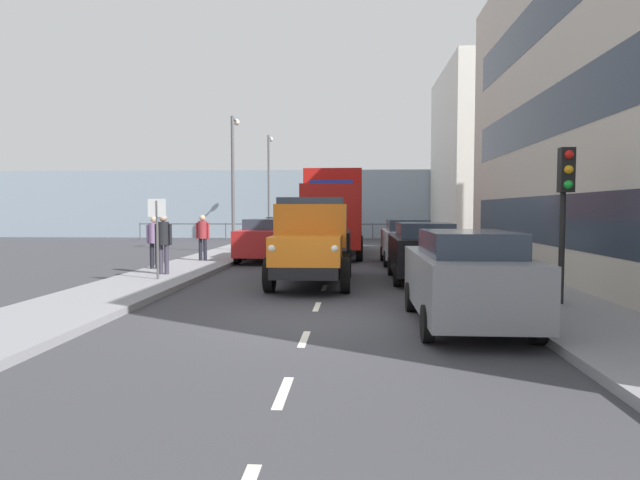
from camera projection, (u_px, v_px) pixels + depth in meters
The scene contains 21 objects.
ground_plane at pixel (332, 268), 19.42m from camera, with size 80.00×80.00×0.00m, color #38383D.
sidewalk_left at pixel (473, 267), 19.09m from camera, with size 2.46×35.18×0.15m, color gray.
sidewalk_right at pixel (196, 265), 19.74m from camera, with size 2.46×35.18×0.15m, color gray.
road_centreline_markings at pixel (332, 268), 19.24m from camera, with size 0.12×32.08×0.01m.
building_far_block at pixel (504, 157), 33.46m from camera, with size 7.58×10.04×10.74m.
sea_horizon at pixel (344, 204), 39.79m from camera, with size 80.00×0.80×5.00m, color #8C9EAD.
seawall_railing at pixel (343, 227), 36.30m from camera, with size 28.08×0.08×1.20m.
truck_vintage_orange at pixel (311, 243), 14.90m from camera, with size 2.17×5.64×2.43m.
lorry_cargo_red at pixel (334, 210), 24.86m from camera, with size 2.58×8.20×3.87m.
car_grey_kerbside_near at pixel (466, 277), 9.71m from camera, with size 1.87×4.26×1.72m.
car_black_kerbside_1 at pixel (423, 251), 15.84m from camera, with size 1.88×4.05×1.72m.
car_silver_kerbside_2 at pixel (407, 241), 20.81m from camera, with size 1.89×3.97×1.72m.
car_red_oppositeside_0 at pixel (266, 239), 22.01m from camera, with size 1.96×4.42×1.72m.
car_white_oppositeside_1 at pixel (284, 233), 27.62m from camera, with size 1.96×4.41×1.72m.
pedestrian_strolling at pixel (163, 238), 16.28m from camera, with size 0.53×0.34×1.82m.
pedestrian_by_lamp at pixel (154, 238), 17.80m from camera, with size 0.53×0.34×1.74m.
pedestrian_with_bag at pixel (203, 234), 20.65m from camera, with size 0.53×0.34×1.74m.
traffic_light_near at pixel (565, 191), 10.96m from camera, with size 0.28×0.41×3.20m.
lamp_post_promenade at pixel (234, 171), 26.36m from camera, with size 0.32×1.14×6.47m.
lamp_post_far at pixel (269, 178), 36.19m from camera, with size 0.32×1.14×6.90m.
street_sign at pixel (157, 225), 15.07m from camera, with size 0.50×0.07×2.25m.
Camera 1 is at (-0.82, 10.31, 2.10)m, focal length 30.31 mm.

